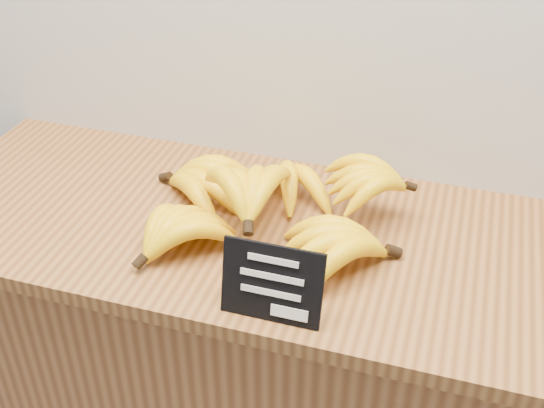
{
  "coord_description": "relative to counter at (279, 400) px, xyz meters",
  "views": [
    {
      "loc": [
        0.21,
        1.77,
        1.68
      ],
      "look_at": [
        -0.08,
        2.7,
        1.02
      ],
      "focal_mm": 45.0,
      "sensor_mm": 36.0,
      "label": 1
    }
  ],
  "objects": [
    {
      "name": "banana_pile",
      "position": [
        -0.02,
        0.0,
        0.53
      ],
      "size": [
        0.51,
        0.39,
        0.12
      ],
      "color": "yellow",
      "rests_on": "counter_top"
    },
    {
      "name": "counter_top",
      "position": [
        0.0,
        0.0,
        0.47
      ],
      "size": [
        1.43,
        0.54,
        0.03
      ],
      "primitive_type": "cube",
      "color": "#95602E",
      "rests_on": "counter"
    },
    {
      "name": "counter",
      "position": [
        0.0,
        0.0,
        0.0
      ],
      "size": [
        1.4,
        0.5,
        0.9
      ],
      "primitive_type": "cube",
      "color": "#935B2F",
      "rests_on": "ground"
    },
    {
      "name": "chalkboard_sign",
      "position": [
        0.05,
        -0.22,
        0.54
      ],
      "size": [
        0.16,
        0.04,
        0.13
      ],
      "primitive_type": "cube",
      "rotation": [
        -0.24,
        0.0,
        0.0
      ],
      "color": "black",
      "rests_on": "counter_top"
    }
  ]
}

